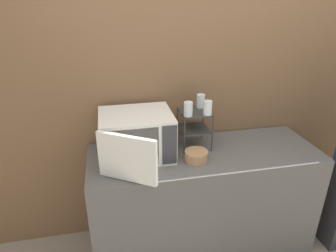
{
  "coord_description": "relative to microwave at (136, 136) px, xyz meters",
  "views": [
    {
      "loc": [
        -0.69,
        -1.58,
        2.02
      ],
      "look_at": [
        -0.28,
        0.35,
        1.13
      ],
      "focal_mm": 32.0,
      "sensor_mm": 36.0,
      "label": 1
    }
  ],
  "objects": [
    {
      "name": "wall_back",
      "position": [
        0.51,
        0.31,
        0.24
      ],
      "size": [
        8.0,
        0.06,
        2.6
      ],
      "color": "brown",
      "rests_on": "ground_plane"
    },
    {
      "name": "counter",
      "position": [
        0.51,
        -0.05,
        -0.61
      ],
      "size": [
        1.76,
        0.64,
        0.9
      ],
      "color": "#595654",
      "rests_on": "ground_plane"
    },
    {
      "name": "microwave",
      "position": [
        0.0,
        0.0,
        0.0
      ],
      "size": [
        0.53,
        0.66,
        0.33
      ],
      "color": "silver",
      "rests_on": "counter"
    },
    {
      "name": "dish_rack",
      "position": [
        0.46,
        0.07,
        0.04
      ],
      "size": [
        0.23,
        0.24,
        0.29
      ],
      "color": "#333333",
      "rests_on": "counter"
    },
    {
      "name": "glass_front_left",
      "position": [
        0.38,
        -0.01,
        0.18
      ],
      "size": [
        0.06,
        0.06,
        0.11
      ],
      "color": "silver",
      "rests_on": "dish_rack"
    },
    {
      "name": "glass_back_right",
      "position": [
        0.53,
        0.14,
        0.18
      ],
      "size": [
        0.06,
        0.06,
        0.11
      ],
      "color": "silver",
      "rests_on": "dish_rack"
    },
    {
      "name": "glass_front_right",
      "position": [
        0.53,
        -0.01,
        0.18
      ],
      "size": [
        0.06,
        0.06,
        0.11
      ],
      "color": "silver",
      "rests_on": "dish_rack"
    },
    {
      "name": "bowl",
      "position": [
        0.41,
        -0.16,
        -0.13
      ],
      "size": [
        0.17,
        0.17,
        0.08
      ],
      "color": "#AD7F56",
      "rests_on": "counter"
    }
  ]
}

